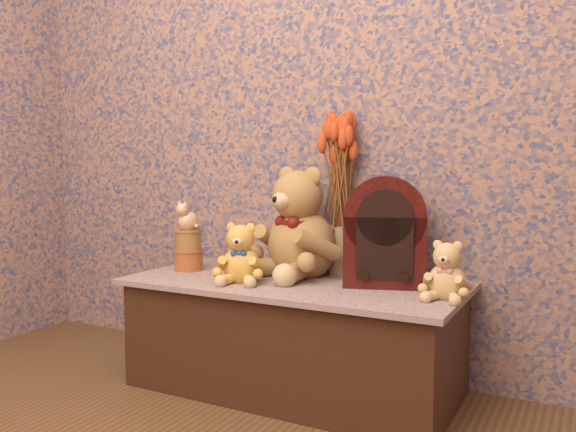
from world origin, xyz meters
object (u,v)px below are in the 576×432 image
ceramic_vase (341,250)px  biscuit_tin_lower (189,260)px  teddy_large (301,217)px  teddy_medium (241,250)px  cat_figurine (188,215)px  cathedral_radio (385,230)px  teddy_small (447,268)px

ceramic_vase → biscuit_tin_lower: bearing=-159.0°
teddy_large → teddy_medium: 0.27m
biscuit_tin_lower → cat_figurine: size_ratio=0.92×
cathedral_radio → ceramic_vase: bearing=133.4°
teddy_small → biscuit_tin_lower: teddy_small is taller
teddy_large → biscuit_tin_lower: (-0.45, -0.12, -0.18)m
teddy_large → teddy_medium: teddy_large is taller
biscuit_tin_lower → teddy_small: bearing=-1.4°
teddy_small → cat_figurine: size_ratio=1.64×
biscuit_tin_lower → ceramic_vase: bearing=21.0°
biscuit_tin_lower → cat_figurine: bearing=0.0°
teddy_large → teddy_small: 0.61m
teddy_medium → biscuit_tin_lower: teddy_medium is taller
biscuit_tin_lower → cat_figurine: cat_figurine is taller
ceramic_vase → biscuit_tin_lower: size_ratio=1.65×
teddy_small → ceramic_vase: size_ratio=1.07×
ceramic_vase → biscuit_tin_lower: 0.61m
ceramic_vase → teddy_small: bearing=-27.6°
cat_figurine → cathedral_radio: bearing=16.6°
cat_figurine → teddy_medium: bearing=-8.2°
teddy_medium → cat_figurine: (-0.31, 0.10, 0.11)m
teddy_small → ceramic_vase: (-0.46, 0.24, -0.01)m
ceramic_vase → teddy_medium: bearing=-128.9°
cathedral_radio → biscuit_tin_lower: 0.80m
cathedral_radio → teddy_large: bearing=159.3°
teddy_large → biscuit_tin_lower: bearing=-146.7°
teddy_small → ceramic_vase: teddy_small is taller
teddy_large → cathedral_radio: 0.34m
cathedral_radio → biscuit_tin_lower: (-0.78, -0.10, -0.15)m
teddy_large → ceramic_vase: size_ratio=2.39×
teddy_large → teddy_small: teddy_large is taller
teddy_medium → teddy_small: 0.72m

